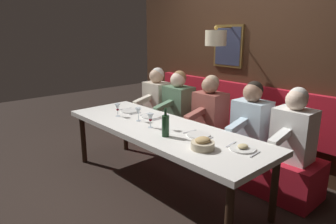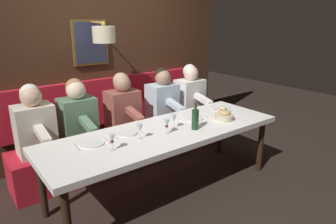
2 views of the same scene
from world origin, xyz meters
name	(u,v)px [view 1 (image 1 of 2)]	position (x,y,z in m)	size (l,w,h in m)	color
ground_plane	(161,186)	(0.00, 0.00, 0.00)	(12.00, 12.00, 0.00)	black
dining_table	(161,132)	(0.00, 0.00, 0.68)	(0.90, 2.69, 0.74)	silver
banquette_bench	(210,149)	(0.89, 0.00, 0.23)	(0.52, 2.89, 0.45)	red
back_wall_panel	(240,63)	(1.46, 0.00, 1.36)	(0.59, 4.09, 2.90)	#422819
diner_nearest	(294,127)	(0.88, -1.12, 0.82)	(0.60, 0.40, 0.79)	white
diner_near	(251,117)	(0.88, -0.61, 0.82)	(0.60, 0.40, 0.79)	silver
diner_middle	(210,107)	(0.88, 0.03, 0.82)	(0.60, 0.40, 0.79)	#934C42
diner_far	(178,100)	(0.88, 0.63, 0.82)	(0.60, 0.40, 0.79)	#567A5B
diner_farthest	(157,95)	(0.88, 1.11, 0.82)	(0.60, 0.40, 0.79)	beige
place_setting_0	(151,116)	(0.18, 0.39, 0.75)	(0.24, 0.32, 0.01)	silver
place_setting_1	(130,111)	(0.14, 0.79, 0.75)	(0.24, 0.32, 0.01)	silver
place_setting_2	(243,148)	(0.12, -1.02, 0.75)	(0.24, 0.33, 0.05)	silver
place_setting_3	(198,135)	(0.10, -0.48, 0.75)	(0.24, 0.32, 0.01)	silver
wine_glass_0	(138,112)	(-0.04, 0.36, 0.86)	(0.07, 0.07, 0.16)	silver
wine_glass_1	(118,107)	(-0.12, 0.70, 0.86)	(0.07, 0.07, 0.16)	silver
wine_glass_2	(166,119)	(-0.01, -0.10, 0.86)	(0.07, 0.07, 0.16)	silver
wine_glass_3	(150,118)	(-0.10, 0.06, 0.86)	(0.07, 0.07, 0.16)	silver
wine_bottle	(166,126)	(-0.17, -0.27, 0.86)	(0.08, 0.08, 0.30)	#19381E
bread_bowl	(203,144)	(-0.14, -0.76, 0.79)	(0.22, 0.22, 0.12)	beige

